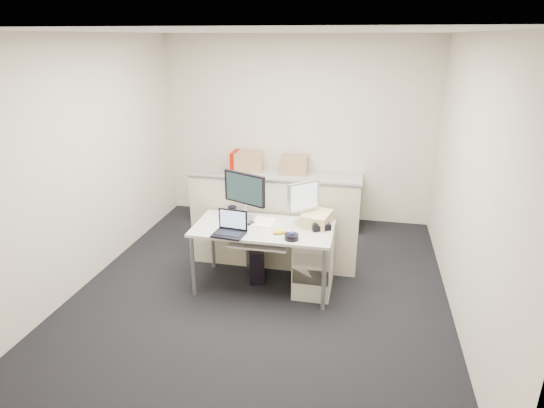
% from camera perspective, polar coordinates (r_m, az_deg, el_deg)
% --- Properties ---
extents(floor, '(4.00, 4.50, 0.01)m').
position_cam_1_polar(floor, '(5.22, -1.04, -10.32)').
color(floor, black).
rests_on(floor, ground).
extents(ceiling, '(4.00, 4.50, 0.01)m').
position_cam_1_polar(ceiling, '(4.49, -1.27, 20.88)').
color(ceiling, white).
rests_on(ceiling, ground).
extents(wall_back, '(4.00, 0.02, 2.70)m').
position_cam_1_polar(wall_back, '(6.83, 3.15, 9.26)').
color(wall_back, beige).
rests_on(wall_back, ground).
extents(wall_front, '(4.00, 0.02, 2.70)m').
position_cam_1_polar(wall_front, '(2.69, -12.08, -9.17)').
color(wall_front, beige).
rests_on(wall_front, ground).
extents(wall_left, '(0.02, 4.50, 2.70)m').
position_cam_1_polar(wall_left, '(5.47, -22.09, 5.01)').
color(wall_left, beige).
rests_on(wall_left, ground).
extents(wall_right, '(0.02, 4.50, 2.70)m').
position_cam_1_polar(wall_right, '(4.67, 23.53, 2.36)').
color(wall_right, beige).
rests_on(wall_right, ground).
extents(desk, '(1.50, 0.75, 0.73)m').
position_cam_1_polar(desk, '(4.91, -1.09, -3.59)').
color(desk, '#AFABA5').
rests_on(desk, floor).
extents(keyboard_tray, '(0.62, 0.32, 0.02)m').
position_cam_1_polar(keyboard_tray, '(4.77, -1.57, -4.94)').
color(keyboard_tray, '#AFABA5').
rests_on(keyboard_tray, desk).
extents(drawer_pedestal, '(0.40, 0.55, 0.65)m').
position_cam_1_polar(drawer_pedestal, '(5.02, 5.24, -7.42)').
color(drawer_pedestal, '#AAA895').
rests_on(drawer_pedestal, floor).
extents(cubicle_partition, '(2.00, 0.06, 1.10)m').
position_cam_1_polar(cubicle_partition, '(5.36, -0.02, -2.82)').
color(cubicle_partition, beige).
rests_on(cubicle_partition, floor).
extents(back_counter, '(2.00, 0.60, 0.72)m').
position_cam_1_polar(back_counter, '(6.79, 2.57, 0.52)').
color(back_counter, '#AAA895').
rests_on(back_counter, floor).
extents(monitor_main, '(0.58, 0.41, 0.54)m').
position_cam_1_polar(monitor_main, '(5.01, -3.44, 0.97)').
color(monitor_main, black).
rests_on(monitor_main, desk).
extents(monitor_small, '(0.41, 0.40, 0.47)m').
position_cam_1_polar(monitor_small, '(4.90, 3.92, 0.07)').
color(monitor_small, '#B7B7BC').
rests_on(monitor_small, desk).
extents(laptop, '(0.34, 0.27, 0.24)m').
position_cam_1_polar(laptop, '(4.67, -5.47, -2.56)').
color(laptop, black).
rests_on(laptop, desk).
extents(trackball, '(0.16, 0.16, 0.06)m').
position_cam_1_polar(trackball, '(4.59, 2.47, -4.14)').
color(trackball, black).
rests_on(trackball, desk).
extents(desk_phone, '(0.25, 0.23, 0.06)m').
position_cam_1_polar(desk_phone, '(4.86, 6.03, -2.74)').
color(desk_phone, black).
rests_on(desk_phone, desk).
extents(paper_stack, '(0.24, 0.30, 0.01)m').
position_cam_1_polar(paper_stack, '(5.00, -1.07, -2.27)').
color(paper_stack, white).
rests_on(paper_stack, desk).
extents(sticky_pad, '(0.10, 0.10, 0.01)m').
position_cam_1_polar(sticky_pad, '(4.80, 0.84, -3.27)').
color(sticky_pad, yellow).
rests_on(sticky_pad, desk).
extents(travel_mug, '(0.11, 0.11, 0.19)m').
position_cam_1_polar(travel_mug, '(4.95, -5.00, -1.45)').
color(travel_mug, black).
rests_on(travel_mug, desk).
extents(banana, '(0.17, 0.11, 0.04)m').
position_cam_1_polar(banana, '(4.71, 1.02, -3.59)').
color(banana, gold).
rests_on(banana, desk).
extents(cellphone, '(0.09, 0.12, 0.01)m').
position_cam_1_polar(cellphone, '(4.96, -2.66, -2.45)').
color(cellphone, black).
rests_on(cellphone, desk).
extents(manila_folders, '(0.34, 0.40, 0.13)m').
position_cam_1_polar(manila_folders, '(4.95, 5.61, -1.83)').
color(manila_folders, '#F0CD89').
rests_on(manila_folders, desk).
extents(keyboard, '(0.44, 0.18, 0.02)m').
position_cam_1_polar(keyboard, '(4.81, -2.03, -4.44)').
color(keyboard, black).
rests_on(keyboard, keyboard_tray).
extents(pc_tower_desk, '(0.30, 0.45, 0.39)m').
position_cam_1_polar(pc_tower_desk, '(5.33, -2.16, -7.24)').
color(pc_tower_desk, black).
rests_on(pc_tower_desk, floor).
extents(pc_tower_spare_dark, '(0.25, 0.48, 0.43)m').
position_cam_1_polar(pc_tower_spare_dark, '(6.81, -6.63, -0.86)').
color(pc_tower_spare_dark, black).
rests_on(pc_tower_spare_dark, floor).
extents(pc_tower_spare_silver, '(0.29, 0.47, 0.41)m').
position_cam_1_polar(pc_tower_spare_silver, '(7.07, -8.40, -0.21)').
color(pc_tower_spare_silver, '#B7B7BC').
rests_on(pc_tower_spare_silver, floor).
extents(cardboard_box_left, '(0.47, 0.39, 0.31)m').
position_cam_1_polar(cardboard_box_left, '(6.89, -2.98, 5.30)').
color(cardboard_box_left, tan).
rests_on(cardboard_box_left, back_counter).
extents(cardboard_box_right, '(0.40, 0.32, 0.28)m').
position_cam_1_polar(cardboard_box_right, '(6.75, 2.80, 4.87)').
color(cardboard_box_right, tan).
rests_on(cardboard_box_right, back_counter).
extents(red_binder, '(0.08, 0.34, 0.31)m').
position_cam_1_polar(red_binder, '(6.92, -4.63, 5.35)').
color(red_binder, '#A50E00').
rests_on(red_binder, back_counter).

